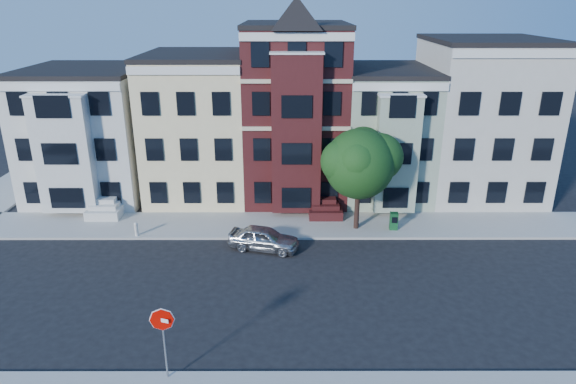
{
  "coord_description": "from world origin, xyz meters",
  "views": [
    {
      "loc": [
        -0.58,
        -22.28,
        13.76
      ],
      "look_at": [
        -0.54,
        3.14,
        4.2
      ],
      "focal_mm": 32.0,
      "sensor_mm": 36.0,
      "label": 1
    }
  ],
  "objects_px": {
    "street_tree": "(359,169)",
    "newspaper_box": "(394,221)",
    "parked_car": "(264,238)",
    "fire_hydrant": "(136,230)",
    "stop_sign": "(164,339)"
  },
  "relations": [
    {
      "from": "stop_sign",
      "to": "street_tree",
      "type": "bearing_deg",
      "value": 75.56
    },
    {
      "from": "street_tree",
      "to": "stop_sign",
      "type": "height_order",
      "value": "street_tree"
    },
    {
      "from": "fire_hydrant",
      "to": "street_tree",
      "type": "bearing_deg",
      "value": 4.73
    },
    {
      "from": "parked_car",
      "to": "fire_hydrant",
      "type": "distance_m",
      "value": 8.04
    },
    {
      "from": "street_tree",
      "to": "newspaper_box",
      "type": "bearing_deg",
      "value": -4.62
    },
    {
      "from": "street_tree",
      "to": "fire_hydrant",
      "type": "xyz_separation_m",
      "value": [
        -13.63,
        -1.13,
        -3.61
      ]
    },
    {
      "from": "parked_car",
      "to": "newspaper_box",
      "type": "relative_size",
      "value": 3.72
    },
    {
      "from": "street_tree",
      "to": "newspaper_box",
      "type": "height_order",
      "value": "street_tree"
    },
    {
      "from": "parked_car",
      "to": "fire_hydrant",
      "type": "bearing_deg",
      "value": 93.95
    },
    {
      "from": "stop_sign",
      "to": "parked_car",
      "type": "bearing_deg",
      "value": 92.45
    },
    {
      "from": "fire_hydrant",
      "to": "stop_sign",
      "type": "xyz_separation_m",
      "value": [
        4.65,
        -12.6,
        1.38
      ]
    },
    {
      "from": "street_tree",
      "to": "parked_car",
      "type": "relative_size",
      "value": 1.93
    },
    {
      "from": "fire_hydrant",
      "to": "stop_sign",
      "type": "distance_m",
      "value": 13.5
    },
    {
      "from": "street_tree",
      "to": "parked_car",
      "type": "bearing_deg",
      "value": -155.13
    },
    {
      "from": "newspaper_box",
      "to": "fire_hydrant",
      "type": "height_order",
      "value": "newspaper_box"
    }
  ]
}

